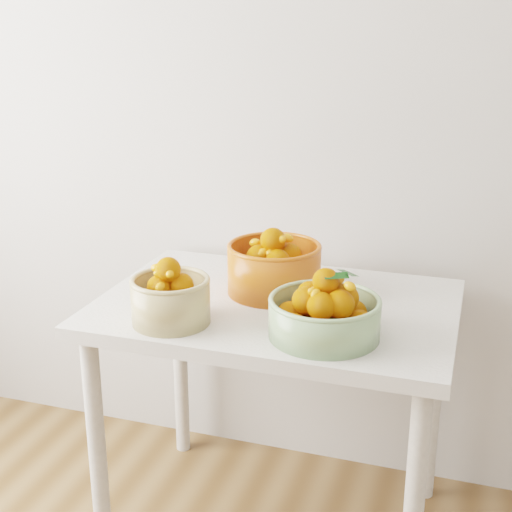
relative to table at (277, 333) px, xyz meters
The scene contains 4 objects.
table is the anchor object (origin of this frame).
bowl_cream 0.36m from the table, 135.25° to the right, with size 0.21×0.21×0.18m.
bowl_green 0.30m from the table, 46.09° to the right, with size 0.35×0.35×0.18m.
bowl_orange 0.19m from the table, 112.62° to the left, with size 0.34×0.34×0.20m.
Camera 1 is at (0.29, -0.20, 1.51)m, focal length 50.00 mm.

